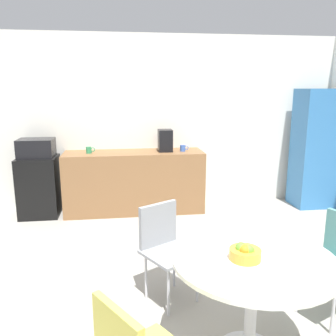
# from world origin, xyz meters

# --- Properties ---
(ground_plane) EXTENTS (6.00, 6.00, 0.00)m
(ground_plane) POSITION_xyz_m (0.00, 0.00, 0.00)
(ground_plane) COLOR #9E998E
(wall_back) EXTENTS (6.00, 0.10, 2.60)m
(wall_back) POSITION_xyz_m (0.00, 3.00, 1.30)
(wall_back) COLOR white
(wall_back) RESTS_ON ground_plane
(counter_block) EXTENTS (2.03, 0.60, 0.90)m
(counter_block) POSITION_xyz_m (-0.23, 2.65, 0.45)
(counter_block) COLOR brown
(counter_block) RESTS_ON ground_plane
(mini_fridge) EXTENTS (0.54, 0.54, 0.86)m
(mini_fridge) POSITION_xyz_m (-1.59, 2.65, 0.43)
(mini_fridge) COLOR black
(mini_fridge) RESTS_ON ground_plane
(microwave) EXTENTS (0.48, 0.38, 0.26)m
(microwave) POSITION_xyz_m (-1.59, 2.65, 0.99)
(microwave) COLOR black
(microwave) RESTS_ON mini_fridge
(locker_cabinet) EXTENTS (0.60, 0.50, 1.80)m
(locker_cabinet) POSITION_xyz_m (2.55, 2.55, 0.90)
(locker_cabinet) COLOR #3372B2
(locker_cabinet) RESTS_ON ground_plane
(round_table) EXTENTS (1.06, 1.06, 0.74)m
(round_table) POSITION_xyz_m (0.42, -0.46, 0.60)
(round_table) COLOR silver
(round_table) RESTS_ON ground_plane
(chair_gray) EXTENTS (0.57, 0.57, 0.83)m
(chair_gray) POSITION_xyz_m (-0.06, 0.36, 0.52)
(chair_gray) COLOR silver
(chair_gray) RESTS_ON ground_plane
(fruit_bowl) EXTENTS (0.20, 0.20, 0.11)m
(fruit_bowl) POSITION_xyz_m (0.34, -0.48, 0.79)
(fruit_bowl) COLOR gold
(fruit_bowl) RESTS_ON round_table
(mug_white) EXTENTS (0.13, 0.08, 0.09)m
(mug_white) POSITION_xyz_m (0.50, 2.61, 0.95)
(mug_white) COLOR #3F66BF
(mug_white) RESTS_ON counter_block
(mug_green) EXTENTS (0.13, 0.08, 0.09)m
(mug_green) POSITION_xyz_m (-0.86, 2.62, 0.95)
(mug_green) COLOR #338C59
(mug_green) RESTS_ON counter_block
(coffee_maker) EXTENTS (0.20, 0.24, 0.32)m
(coffee_maker) POSITION_xyz_m (0.24, 2.65, 1.06)
(coffee_maker) COLOR black
(coffee_maker) RESTS_ON counter_block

